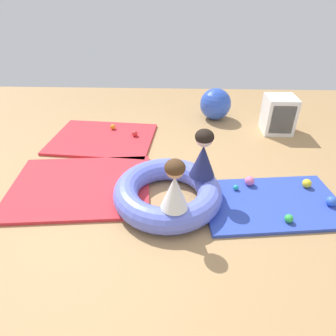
% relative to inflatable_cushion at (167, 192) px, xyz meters
% --- Properties ---
extents(ground_plane, '(8.00, 8.00, 0.00)m').
position_rel_inflatable_cushion_xyz_m(ground_plane, '(0.00, -0.05, -0.13)').
color(ground_plane, tan).
extents(gym_mat_far_left, '(1.69, 1.35, 0.04)m').
position_rel_inflatable_cushion_xyz_m(gym_mat_far_left, '(-1.01, 0.22, -0.11)').
color(gym_mat_far_left, red).
rests_on(gym_mat_far_left, ground).
extents(gym_mat_near_right, '(1.56, 1.24, 0.04)m').
position_rel_inflatable_cushion_xyz_m(gym_mat_near_right, '(-1.03, 1.42, -0.11)').
color(gym_mat_near_right, red).
rests_on(gym_mat_near_right, ground).
extents(gym_mat_center_rear, '(1.54, 1.04, 0.04)m').
position_rel_inflatable_cushion_xyz_m(gym_mat_center_rear, '(1.12, -0.01, -0.11)').
color(gym_mat_center_rear, '#2D47B7').
rests_on(gym_mat_center_rear, ground).
extents(inflatable_cushion, '(1.15, 1.15, 0.26)m').
position_rel_inflatable_cushion_xyz_m(inflatable_cushion, '(0.00, 0.00, 0.00)').
color(inflatable_cushion, '#6070E5').
rests_on(inflatable_cushion, ground).
extents(child_in_white, '(0.28, 0.28, 0.50)m').
position_rel_inflatable_cushion_xyz_m(child_in_white, '(0.08, -0.39, 0.38)').
color(child_in_white, white).
rests_on(child_in_white, inflatable_cushion).
extents(child_in_navy, '(0.29, 0.29, 0.53)m').
position_rel_inflatable_cushion_xyz_m(child_in_navy, '(0.37, 0.15, 0.39)').
color(child_in_navy, navy).
rests_on(child_in_navy, inflatable_cushion).
extents(play_ball_green, '(0.11, 0.11, 0.11)m').
position_rel_inflatable_cushion_xyz_m(play_ball_green, '(-0.38, 0.32, -0.04)').
color(play_ball_green, green).
rests_on(play_ball_green, gym_mat_far_left).
extents(play_ball_blue, '(0.11, 0.11, 0.11)m').
position_rel_inflatable_cushion_xyz_m(play_ball_blue, '(1.71, -0.04, -0.04)').
color(play_ball_blue, blue).
rests_on(play_ball_blue, gym_mat_center_rear).
extents(play_ball_teal, '(0.06, 0.06, 0.06)m').
position_rel_inflatable_cushion_xyz_m(play_ball_teal, '(0.76, 0.19, -0.06)').
color(play_ball_teal, teal).
rests_on(play_ball_teal, gym_mat_center_rear).
extents(play_ball_red, '(0.09, 0.09, 0.09)m').
position_rel_inflatable_cushion_xyz_m(play_ball_red, '(-0.55, 1.48, -0.05)').
color(play_ball_red, red).
rests_on(play_ball_red, gym_mat_near_right).
extents(play_ball_pink, '(0.11, 0.11, 0.11)m').
position_rel_inflatable_cushion_xyz_m(play_ball_pink, '(0.93, 0.29, -0.04)').
color(play_ball_pink, pink).
rests_on(play_ball_pink, gym_mat_center_rear).
extents(play_ball_orange, '(0.08, 0.08, 0.08)m').
position_rel_inflatable_cushion_xyz_m(play_ball_orange, '(-0.93, 1.72, -0.05)').
color(play_ball_orange, orange).
rests_on(play_ball_orange, gym_mat_near_right).
extents(play_ball_yellow, '(0.10, 0.10, 0.10)m').
position_rel_inflatable_cushion_xyz_m(play_ball_yellow, '(1.57, 0.27, -0.04)').
color(play_ball_yellow, yellow).
rests_on(play_ball_yellow, gym_mat_center_rear).
extents(play_ball_green_second, '(0.08, 0.08, 0.08)m').
position_rel_inflatable_cushion_xyz_m(play_ball_green_second, '(1.19, -0.31, -0.05)').
color(play_ball_green_second, green).
rests_on(play_ball_green_second, gym_mat_center_rear).
extents(exercise_ball_large, '(0.52, 0.52, 0.52)m').
position_rel_inflatable_cushion_xyz_m(exercise_ball_large, '(0.73, 2.30, 0.13)').
color(exercise_ball_large, blue).
rests_on(exercise_ball_large, ground).
extents(storage_cube, '(0.44, 0.44, 0.56)m').
position_rel_inflatable_cushion_xyz_m(storage_cube, '(1.65, 1.81, 0.15)').
color(storage_cube, white).
rests_on(storage_cube, ground).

